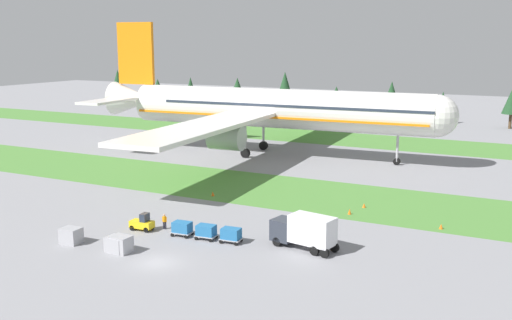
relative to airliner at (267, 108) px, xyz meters
The scene contains 18 objects.
ground_plane 56.50m from the airliner, 74.79° to the right, with size 400.00×400.00×0.00m, color gray.
grass_strip_near 29.08m from the airliner, 58.15° to the right, with size 320.00×17.70×0.01m, color #4C8438.
grass_strip_far 29.29m from the airliner, 58.43° to the left, with size 320.00×17.70×0.01m, color #4C8438.
airliner is the anchor object (origin of this frame).
baggage_tug 47.72m from the airliner, 81.07° to the right, with size 2.69×1.50×1.97m.
cargo_dolly_lead 48.35m from the airliner, 75.05° to the right, with size 2.31×1.67×1.55m.
cargo_dolly_second 48.96m from the airliner, 71.67° to the right, with size 2.31×1.67×1.55m.
cargo_dolly_third 49.72m from the airliner, 68.38° to the right, with size 2.31×1.67×1.55m.
catering_truck 51.29m from the airliner, 59.77° to the right, with size 7.25×3.46×3.58m.
ground_crew_marshaller 46.61m from the airliner, 78.41° to the right, with size 0.56×0.36×1.74m.
uld_container_0 54.03m from the airliner, 86.36° to the right, with size 2.00×1.60×1.64m, color #A3A3A8.
uld_container_1 54.54m from the airliner, 80.14° to the right, with size 2.00×1.60×1.52m, color #A3A3A8.
uld_container_2 54.59m from the airliner, 79.59° to the right, with size 2.00×1.60×1.67m, color #A3A3A8.
taxiway_marker_0 38.39m from the airliner, 44.89° to the right, with size 0.44×0.44×0.56m, color orange.
taxiway_marker_1 32.02m from the airliner, 77.70° to the right, with size 0.44×0.44×0.64m, color orange.
taxiway_marker_2 40.56m from the airliner, 49.37° to the right, with size 0.44×0.44×0.68m, color orange.
taxiway_marker_3 48.83m from the airliner, 40.13° to the right, with size 0.44×0.44×0.59m, color orange.
distant_tree_line 56.65m from the airliner, 73.13° to the left, with size 196.13×9.54×12.30m.
Camera 1 is at (32.54, -43.22, 20.62)m, focal length 41.73 mm.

